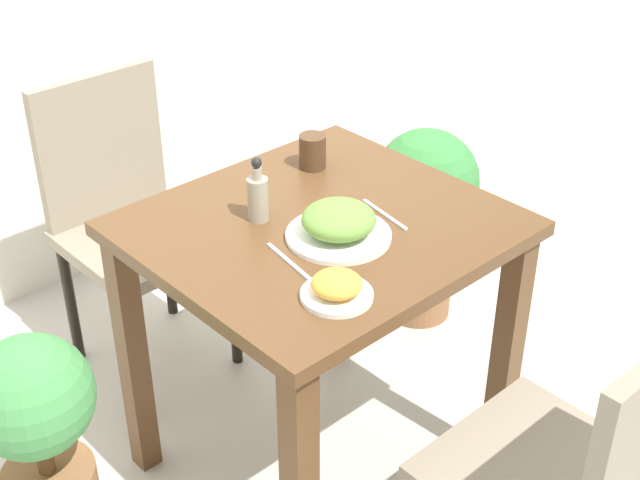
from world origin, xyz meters
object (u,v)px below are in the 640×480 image
(food_plate, at_px, (339,224))
(side_plate, at_px, (337,288))
(potted_plant_right, at_px, (424,205))
(sauce_bottle, at_px, (258,196))
(potted_plant_left, at_px, (41,442))
(chair_far, at_px, (127,210))
(drink_cup, at_px, (312,151))
(chair_near, at_px, (582,475))

(food_plate, xyz_separation_m, side_plate, (-0.16, -0.17, -0.01))
(side_plate, bearing_deg, potted_plant_right, 30.83)
(sauce_bottle, bearing_deg, side_plate, -103.49)
(sauce_bottle, distance_m, potted_plant_left, 0.74)
(chair_far, height_order, potted_plant_right, chair_far)
(chair_far, bearing_deg, side_plate, -95.86)
(side_plate, height_order, drink_cup, drink_cup)
(potted_plant_right, bearing_deg, chair_near, -124.57)
(food_plate, bearing_deg, chair_near, -87.79)
(chair_near, distance_m, potted_plant_right, 1.27)
(side_plate, xyz_separation_m, sauce_bottle, (0.09, 0.35, 0.04))
(drink_cup, distance_m, sauce_bottle, 0.30)
(drink_cup, xyz_separation_m, potted_plant_left, (-0.85, -0.02, -0.45))
(food_plate, distance_m, drink_cup, 0.36)
(side_plate, xyz_separation_m, potted_plant_right, (0.91, 0.54, -0.37))
(potted_plant_left, relative_size, potted_plant_right, 0.96)
(potted_plant_left, height_order, potted_plant_right, potted_plant_right)
(food_plate, relative_size, drink_cup, 2.69)
(chair_far, height_order, drink_cup, chair_far)
(chair_far, relative_size, food_plate, 3.76)
(chair_near, relative_size, side_plate, 6.01)
(food_plate, bearing_deg, potted_plant_right, 26.74)
(sauce_bottle, height_order, potted_plant_left, sauce_bottle)
(food_plate, height_order, sauce_bottle, sauce_bottle)
(potted_plant_right, bearing_deg, food_plate, -153.26)
(food_plate, distance_m, potted_plant_right, 0.92)
(chair_near, bearing_deg, chair_far, -86.68)
(chair_near, height_order, potted_plant_right, chair_near)
(drink_cup, bearing_deg, food_plate, -122.79)
(sauce_bottle, bearing_deg, potted_plant_right, 12.83)
(drink_cup, bearing_deg, side_plate, -127.44)
(sauce_bottle, height_order, potted_plant_right, sauce_bottle)
(side_plate, height_order, sauce_bottle, sauce_bottle)
(drink_cup, height_order, sauce_bottle, sauce_bottle)
(chair_near, xyz_separation_m, food_plate, (-0.03, 0.67, 0.29))
(chair_far, relative_size, potted_plant_right, 1.35)
(chair_far, xyz_separation_m, food_plate, (0.06, -0.84, 0.29))
(chair_far, xyz_separation_m, potted_plant_left, (-0.59, -0.55, -0.15))
(chair_near, height_order, side_plate, chair_near)
(chair_near, xyz_separation_m, drink_cup, (0.17, 0.97, 0.30))
(food_plate, height_order, side_plate, food_plate)
(sauce_bottle, xyz_separation_m, potted_plant_left, (-0.58, 0.10, -0.46))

